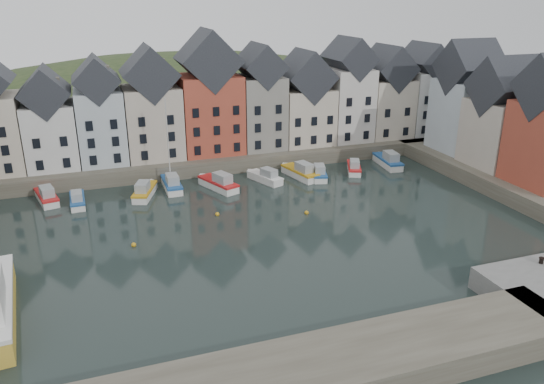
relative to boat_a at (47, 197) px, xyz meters
name	(u,v)px	position (x,y,z in m)	size (l,w,h in m)	color
ground	(272,239)	(22.89, -19.17, -0.71)	(260.00, 260.00, 0.00)	black
far_quay	(208,154)	(22.89, 10.83, 0.29)	(90.00, 16.00, 2.00)	#494538
right_quay	(530,182)	(59.89, -16.17, 0.29)	(14.00, 54.00, 2.00)	#494538
hillside	(185,207)	(22.91, 36.83, -18.67)	(153.60, 70.40, 64.00)	#23351A
far_terrace	(230,104)	(26.10, 8.83, 8.16)	(72.37, 8.16, 17.78)	beige
right_terrace	(505,116)	(58.89, -11.10, 8.20)	(8.30, 24.25, 16.36)	#AAB5BC
mooring_buoys	(223,223)	(18.89, -13.84, -0.56)	(20.50, 5.50, 0.50)	#C48E17
boat_a	(47,197)	(0.00, 0.00, 0.00)	(3.31, 6.51, 2.39)	silver
boat_b	(77,200)	(3.58, -2.35, -0.09)	(1.82, 5.51, 2.10)	silver
boat_c	(144,191)	(11.64, -2.17, 0.00)	(3.94, 6.52, 2.39)	silver
boat_d	(172,184)	(15.36, -0.64, 0.09)	(2.01, 6.45, 12.32)	silver
boat_e	(219,184)	(21.28, -2.55, 0.05)	(4.41, 7.00, 2.58)	silver
boat_f	(266,177)	(27.99, -1.87, -0.05)	(3.82, 6.09, 2.24)	silver
boat_g	(301,172)	(33.21, -1.83, 0.06)	(3.53, 7.04, 2.59)	silver
boat_h	(319,173)	(35.56, -2.68, -0.03)	(3.53, 6.22, 2.28)	silver
boat_i	(354,168)	(41.44, -1.99, -0.07)	(3.91, 5.88, 2.17)	silver
boat_j	(388,161)	(47.55, -1.22, 0.07)	(2.92, 7.04, 2.62)	silver
mooring_bollard	(541,260)	(42.14, -35.67, 1.60)	(0.48, 0.48, 0.56)	black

